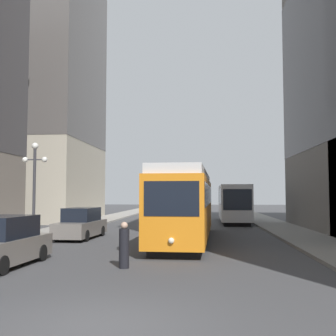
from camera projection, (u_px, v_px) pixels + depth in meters
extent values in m
plane|color=#424244|center=(102.00, 324.00, 8.16)|extent=(200.00, 200.00, 0.00)
cube|color=gray|center=(118.00, 216.00, 48.61)|extent=(3.12, 120.00, 0.15)
cube|color=gray|center=(254.00, 217.00, 47.27)|extent=(3.12, 120.00, 0.15)
cube|color=black|center=(186.00, 237.00, 23.23)|extent=(2.74, 13.59, 0.35)
cube|color=orange|center=(186.00, 207.00, 23.35)|extent=(3.18, 14.78, 3.10)
cube|color=black|center=(186.00, 195.00, 23.39)|extent=(3.19, 14.19, 1.08)
cube|color=silver|center=(186.00, 176.00, 23.46)|extent=(2.96, 14.47, 0.44)
cube|color=black|center=(171.00, 199.00, 16.13)|extent=(2.21, 0.17, 1.40)
sphere|color=#F2EACC|center=(171.00, 241.00, 15.95)|extent=(0.24, 0.24, 0.24)
cube|color=black|center=(234.00, 220.00, 38.50)|extent=(2.40, 10.94, 0.35)
cube|color=silver|center=(233.00, 202.00, 38.62)|extent=(2.80, 11.90, 3.10)
cube|color=black|center=(233.00, 196.00, 38.65)|extent=(2.82, 11.42, 1.30)
cube|color=black|center=(237.00, 200.00, 32.78)|extent=(2.31, 0.13, 1.71)
cylinder|color=black|center=(57.00, 235.00, 22.85)|extent=(0.21, 0.65, 0.64)
cylinder|color=black|center=(76.00, 231.00, 25.87)|extent=(0.21, 0.65, 0.64)
cylinder|color=black|center=(86.00, 236.00, 22.63)|extent=(0.21, 0.65, 0.64)
cylinder|color=black|center=(102.00, 231.00, 25.65)|extent=(0.21, 0.65, 0.64)
cube|color=slate|center=(81.00, 228.00, 24.27)|extent=(2.02, 5.00, 0.84)
cube|color=black|center=(82.00, 214.00, 24.44)|extent=(1.70, 2.78, 0.80)
cylinder|color=black|center=(1.00, 252.00, 16.21)|extent=(0.21, 0.65, 0.64)
cylinder|color=black|center=(2.00, 266.00, 13.11)|extent=(0.21, 0.65, 0.64)
cylinder|color=black|center=(42.00, 253.00, 15.98)|extent=(0.21, 0.65, 0.64)
cube|color=slate|center=(2.00, 250.00, 14.68)|extent=(2.03, 4.77, 0.84)
cube|color=black|center=(4.00, 227.00, 14.85)|extent=(1.71, 2.65, 0.80)
cylinder|color=black|center=(124.00, 248.00, 14.46)|extent=(0.36, 0.36, 1.39)
sphere|color=tan|center=(124.00, 225.00, 14.52)|extent=(0.25, 0.25, 0.25)
cylinder|color=#333338|center=(34.00, 194.00, 22.15)|extent=(0.16, 0.16, 4.96)
sphere|color=white|center=(35.00, 146.00, 22.32)|extent=(0.36, 0.36, 0.36)
sphere|color=white|center=(25.00, 160.00, 22.32)|extent=(0.31, 0.31, 0.31)
sphere|color=white|center=(45.00, 160.00, 22.23)|extent=(0.31, 0.31, 0.31)
cube|color=#333338|center=(35.00, 160.00, 22.27)|extent=(1.10, 0.06, 0.06)
cube|color=#B2A893|center=(19.00, 72.00, 43.43)|extent=(15.58, 14.14, 31.32)
cube|color=#595451|center=(19.00, 58.00, 43.54)|extent=(15.62, 14.18, 18.79)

